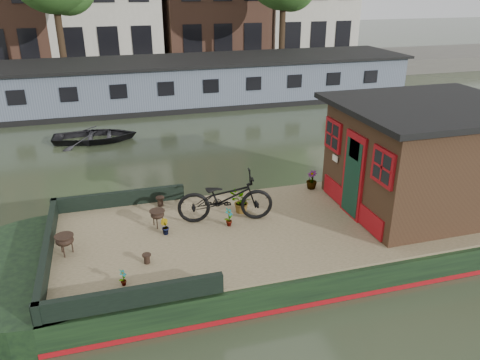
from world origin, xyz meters
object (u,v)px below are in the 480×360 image
object	(u,v)px
brazier_rear	(65,245)
dinghy	(95,133)
bicycle	(225,198)
cabin	(425,156)
potted_plant_a	(229,217)
brazier_front	(158,218)

from	to	relation	value
brazier_rear	dinghy	size ratio (longest dim) A/B	0.13
bicycle	dinghy	bearing A→B (deg)	26.69
cabin	dinghy	world-z (taller)	cabin
potted_plant_a	brazier_front	distance (m)	1.52
bicycle	potted_plant_a	size ratio (longest dim) A/B	4.91
potted_plant_a	brazier_rear	distance (m)	3.30
cabin	brazier_front	size ratio (longest dim) A/B	10.61
cabin	bicycle	world-z (taller)	cabin
bicycle	brazier_front	xyz separation A→B (m)	(-1.46, 0.13, -0.35)
cabin	potted_plant_a	distance (m)	4.62
dinghy	potted_plant_a	bearing A→B (deg)	-159.07
potted_plant_a	brazier_rear	world-z (taller)	potted_plant_a
dinghy	brazier_rear	bearing A→B (deg)	-179.54
cabin	brazier_front	xyz separation A→B (m)	(-5.96, 0.66, -1.04)
bicycle	brazier_rear	xyz separation A→B (m)	(-3.28, -0.49, -0.34)
dinghy	brazier_front	bearing A→B (deg)	-167.57
cabin	brazier_front	world-z (taller)	cabin
bicycle	potted_plant_a	bearing A→B (deg)	-170.13
bicycle	brazier_rear	size ratio (longest dim) A/B	5.06
bicycle	brazier_front	bearing A→B (deg)	93.84
brazier_front	brazier_rear	distance (m)	1.93
potted_plant_a	dinghy	size ratio (longest dim) A/B	0.14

